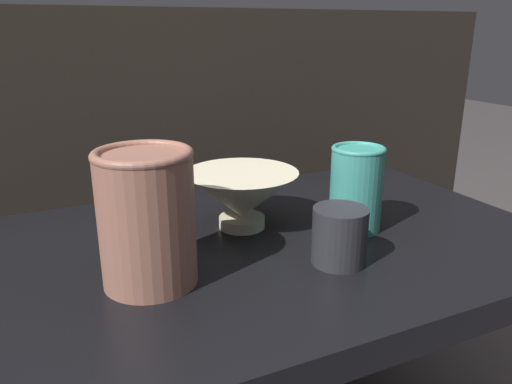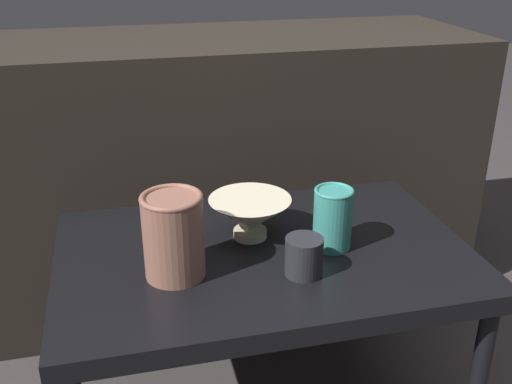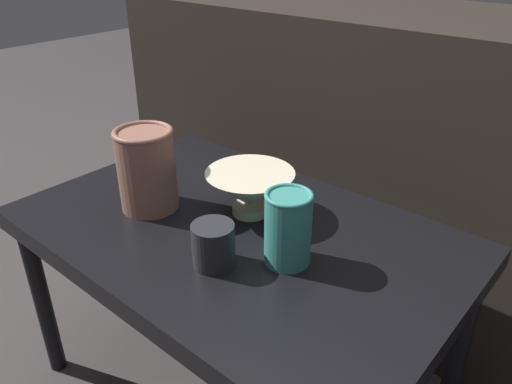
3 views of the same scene
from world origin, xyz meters
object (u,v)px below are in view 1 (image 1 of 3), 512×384
object	(u,v)px
bowl	(242,196)
cup	(340,236)
vase_colorful_right	(356,187)
vase_textured_left	(147,216)

from	to	relation	value
bowl	cup	bearing A→B (deg)	-68.57
cup	vase_colorful_right	bearing A→B (deg)	44.64
vase_textured_left	cup	size ratio (longest dim) A/B	2.19
bowl	cup	distance (m)	0.18
cup	bowl	bearing A→B (deg)	111.43
vase_textured_left	bowl	bearing A→B (deg)	33.21
bowl	vase_colorful_right	bearing A→B (deg)	-27.61
vase_colorful_right	cup	size ratio (longest dim) A/B	1.72
bowl	cup	size ratio (longest dim) A/B	2.29
vase_textured_left	vase_colorful_right	xyz separation A→B (m)	(0.32, 0.03, -0.02)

